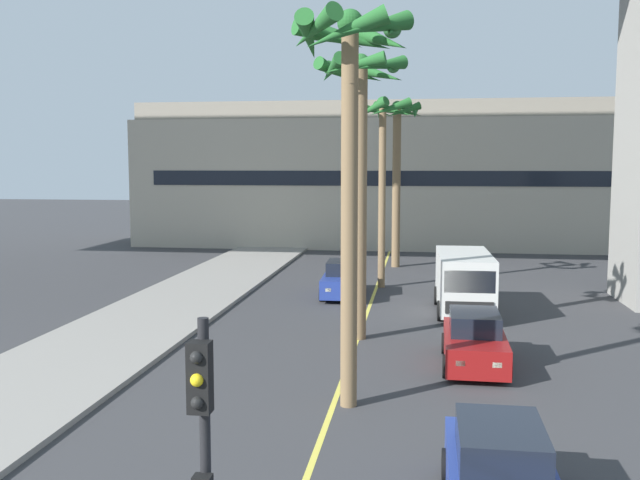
{
  "coord_description": "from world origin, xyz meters",
  "views": [
    {
      "loc": [
        2.03,
        -0.23,
        5.81
      ],
      "look_at": [
        0.0,
        14.0,
        4.27
      ],
      "focal_mm": 39.76,
      "sensor_mm": 36.0,
      "label": 1
    }
  ],
  "objects_px": {
    "delivery_van": "(464,281)",
    "palm_tree_near_median": "(397,145)",
    "car_queue_second": "(500,478)",
    "palm_tree_mid_median": "(382,134)",
    "car_queue_front": "(343,280)",
    "traffic_light_median_near": "(203,456)",
    "palm_tree_far_median": "(361,125)",
    "car_queue_third": "(474,341)",
    "palm_tree_farthest_median": "(350,94)"
  },
  "relations": [
    {
      "from": "palm_tree_near_median",
      "to": "delivery_van",
      "type": "bearing_deg",
      "value": -75.81
    },
    {
      "from": "car_queue_second",
      "to": "delivery_van",
      "type": "height_order",
      "value": "delivery_van"
    },
    {
      "from": "car_queue_front",
      "to": "traffic_light_median_near",
      "type": "bearing_deg",
      "value": -87.34
    },
    {
      "from": "palm_tree_far_median",
      "to": "palm_tree_farthest_median",
      "type": "distance_m",
      "value": 6.66
    },
    {
      "from": "car_queue_front",
      "to": "car_queue_third",
      "type": "bearing_deg",
      "value": -64.41
    },
    {
      "from": "car_queue_front",
      "to": "delivery_van",
      "type": "relative_size",
      "value": 0.79
    },
    {
      "from": "car_queue_front",
      "to": "palm_tree_mid_median",
      "type": "bearing_deg",
      "value": 58.59
    },
    {
      "from": "palm_tree_farthest_median",
      "to": "car_queue_second",
      "type": "bearing_deg",
      "value": -59.73
    },
    {
      "from": "car_queue_front",
      "to": "car_queue_third",
      "type": "height_order",
      "value": "same"
    },
    {
      "from": "palm_tree_mid_median",
      "to": "palm_tree_far_median",
      "type": "bearing_deg",
      "value": -90.76
    },
    {
      "from": "car_queue_second",
      "to": "palm_tree_near_median",
      "type": "xyz_separation_m",
      "value": [
        -2.74,
        28.76,
        6.17
      ]
    },
    {
      "from": "palm_tree_mid_median",
      "to": "palm_tree_far_median",
      "type": "relative_size",
      "value": 0.96
    },
    {
      "from": "car_queue_front",
      "to": "car_queue_second",
      "type": "xyz_separation_m",
      "value": [
        4.72,
        -19.41,
        0.0
      ]
    },
    {
      "from": "palm_tree_near_median",
      "to": "palm_tree_far_median",
      "type": "height_order",
      "value": "palm_tree_far_median"
    },
    {
      "from": "delivery_van",
      "to": "car_queue_second",
      "type": "bearing_deg",
      "value": -91.26
    },
    {
      "from": "palm_tree_farthest_median",
      "to": "palm_tree_far_median",
      "type": "bearing_deg",
      "value": 92.69
    },
    {
      "from": "car_queue_front",
      "to": "palm_tree_far_median",
      "type": "distance_m",
      "value": 10.01
    },
    {
      "from": "palm_tree_far_median",
      "to": "palm_tree_farthest_median",
      "type": "relative_size",
      "value": 1.0
    },
    {
      "from": "delivery_van",
      "to": "palm_tree_mid_median",
      "type": "height_order",
      "value": "palm_tree_mid_median"
    },
    {
      "from": "car_queue_front",
      "to": "palm_tree_far_median",
      "type": "xyz_separation_m",
      "value": [
        1.39,
        -7.6,
        6.37
      ]
    },
    {
      "from": "car_queue_front",
      "to": "traffic_light_median_near",
      "type": "relative_size",
      "value": 0.99
    },
    {
      "from": "traffic_light_median_near",
      "to": "palm_tree_mid_median",
      "type": "bearing_deg",
      "value": 89.1
    },
    {
      "from": "car_queue_front",
      "to": "palm_tree_far_median",
      "type": "height_order",
      "value": "palm_tree_far_median"
    },
    {
      "from": "palm_tree_near_median",
      "to": "car_queue_third",
      "type": "bearing_deg",
      "value": -81.41
    },
    {
      "from": "car_queue_third",
      "to": "palm_tree_near_median",
      "type": "bearing_deg",
      "value": 98.59
    },
    {
      "from": "car_queue_second",
      "to": "palm_tree_mid_median",
      "type": "xyz_separation_m",
      "value": [
        -3.2,
        21.9,
        6.51
      ]
    },
    {
      "from": "car_queue_front",
      "to": "palm_tree_near_median",
      "type": "relative_size",
      "value": 0.45
    },
    {
      "from": "palm_tree_near_median",
      "to": "palm_tree_mid_median",
      "type": "relative_size",
      "value": 1.04
    },
    {
      "from": "traffic_light_median_near",
      "to": "palm_tree_far_median",
      "type": "relative_size",
      "value": 0.45
    },
    {
      "from": "car_queue_front",
      "to": "delivery_van",
      "type": "distance_m",
      "value": 5.88
    },
    {
      "from": "car_queue_front",
      "to": "traffic_light_median_near",
      "type": "xyz_separation_m",
      "value": [
        1.1,
        -23.78,
        1.99
      ]
    },
    {
      "from": "traffic_light_median_near",
      "to": "palm_tree_mid_median",
      "type": "relative_size",
      "value": 0.47
    },
    {
      "from": "car_queue_third",
      "to": "palm_tree_mid_median",
      "type": "distance_m",
      "value": 14.79
    },
    {
      "from": "car_queue_third",
      "to": "palm_tree_far_median",
      "type": "height_order",
      "value": "palm_tree_far_median"
    },
    {
      "from": "delivery_van",
      "to": "traffic_light_median_near",
      "type": "xyz_separation_m",
      "value": [
        -3.97,
        -20.87,
        1.43
      ]
    },
    {
      "from": "car_queue_third",
      "to": "palm_tree_near_median",
      "type": "relative_size",
      "value": 0.44
    },
    {
      "from": "car_queue_front",
      "to": "palm_tree_mid_median",
      "type": "height_order",
      "value": "palm_tree_mid_median"
    },
    {
      "from": "palm_tree_near_median",
      "to": "palm_tree_farthest_median",
      "type": "distance_m",
      "value": 23.6
    },
    {
      "from": "car_queue_second",
      "to": "traffic_light_median_near",
      "type": "relative_size",
      "value": 0.98
    },
    {
      "from": "car_queue_front",
      "to": "delivery_van",
      "type": "height_order",
      "value": "delivery_van"
    },
    {
      "from": "car_queue_third",
      "to": "palm_tree_far_median",
      "type": "relative_size",
      "value": 0.44
    },
    {
      "from": "car_queue_second",
      "to": "palm_tree_far_median",
      "type": "distance_m",
      "value": 13.82
    },
    {
      "from": "delivery_van",
      "to": "palm_tree_near_median",
      "type": "height_order",
      "value": "palm_tree_near_median"
    },
    {
      "from": "palm_tree_mid_median",
      "to": "delivery_van",
      "type": "bearing_deg",
      "value": -56.59
    },
    {
      "from": "car_queue_front",
      "to": "palm_tree_near_median",
      "type": "distance_m",
      "value": 11.38
    },
    {
      "from": "palm_tree_mid_median",
      "to": "car_queue_front",
      "type": "bearing_deg",
      "value": -121.41
    },
    {
      "from": "car_queue_third",
      "to": "palm_tree_far_median",
      "type": "bearing_deg",
      "value": 142.45
    },
    {
      "from": "traffic_light_median_near",
      "to": "palm_tree_near_median",
      "type": "distance_m",
      "value": 33.4
    },
    {
      "from": "car_queue_third",
      "to": "car_queue_second",
      "type": "bearing_deg",
      "value": -91.5
    },
    {
      "from": "car_queue_third",
      "to": "traffic_light_median_near",
      "type": "height_order",
      "value": "traffic_light_median_near"
    }
  ]
}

